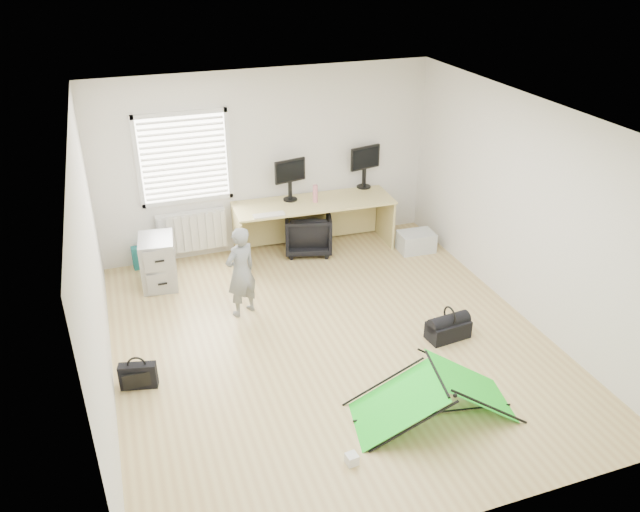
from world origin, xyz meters
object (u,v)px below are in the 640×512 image
object	(u,v)px
monitor_right	(364,172)
kite	(435,394)
storage_crate	(416,242)
person	(241,272)
thermos	(315,194)
laptop_bag	(138,376)
monitor_left	(290,185)
duffel_bag	(448,330)
filing_cabinet	(158,262)
office_chair	(308,232)
desk	(314,227)

from	to	relation	value
monitor_right	kite	size ratio (longest dim) A/B	0.31
storage_crate	person	bearing A→B (deg)	-163.44
thermos	laptop_bag	xyz separation A→B (m)	(-2.83, -2.43, -0.79)
monitor_left	thermos	xyz separation A→B (m)	(0.33, -0.19, -0.10)
monitor_left	person	xyz separation A→B (m)	(-1.12, -1.55, -0.44)
laptop_bag	duffel_bag	size ratio (longest dim) A/B	0.76
laptop_bag	filing_cabinet	bearing A→B (deg)	91.06
monitor_left	person	size ratio (longest dim) A/B	0.40
kite	office_chair	bearing A→B (deg)	101.43
laptop_bag	duffel_bag	bearing A→B (deg)	8.87
office_chair	duffel_bag	world-z (taller)	office_chair
filing_cabinet	person	size ratio (longest dim) A/B	0.59
kite	monitor_right	bearing A→B (deg)	87.66
thermos	office_chair	xyz separation A→B (m)	(-0.11, 0.03, -0.62)
desk	person	size ratio (longest dim) A/B	1.97
storage_crate	duffel_bag	bearing A→B (deg)	-107.50
person	filing_cabinet	bearing A→B (deg)	-75.46
filing_cabinet	kite	world-z (taller)	filing_cabinet
person	kite	xyz separation A→B (m)	(1.39, -2.49, -0.34)
storage_crate	duffel_bag	distance (m)	2.32
desk	thermos	size ratio (longest dim) A/B	9.08
storage_crate	thermos	bearing A→B (deg)	161.02
thermos	laptop_bag	distance (m)	3.81
filing_cabinet	monitor_right	size ratio (longest dim) A/B	1.39
desk	storage_crate	world-z (taller)	desk
person	duffel_bag	bearing A→B (deg)	123.02
office_chair	storage_crate	size ratio (longest dim) A/B	1.33
laptop_bag	thermos	bearing A→B (deg)	54.02
monitor_left	monitor_right	world-z (taller)	monitor_right
monitor_left	storage_crate	world-z (taller)	monitor_left
filing_cabinet	desk	bearing A→B (deg)	12.85
office_chair	laptop_bag	distance (m)	3.68
filing_cabinet	monitor_left	distance (m)	2.19
thermos	storage_crate	size ratio (longest dim) A/B	0.49
monitor_right	laptop_bag	world-z (taller)	monitor_right
monitor_right	office_chair	distance (m)	1.28
thermos	kite	size ratio (longest dim) A/B	0.16
filing_cabinet	laptop_bag	world-z (taller)	filing_cabinet
monitor_right	office_chair	size ratio (longest dim) A/B	0.72
thermos	office_chair	size ratio (longest dim) A/B	0.37
office_chair	thermos	bearing A→B (deg)	179.27
person	monitor_right	bearing A→B (deg)	-169.93
desk	storage_crate	distance (m)	1.58
kite	storage_crate	xyz separation A→B (m)	(1.51, 3.35, -0.11)
monitor_left	monitor_right	xyz separation A→B (m)	(1.23, 0.12, 0.01)
person	storage_crate	distance (m)	3.06
monitor_right	office_chair	xyz separation A→B (m)	(-1.01, -0.28, -0.73)
monitor_right	laptop_bag	size ratio (longest dim) A/B	1.30
desk	storage_crate	xyz separation A→B (m)	(1.48, -0.50, -0.25)
person	kite	size ratio (longest dim) A/B	0.72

